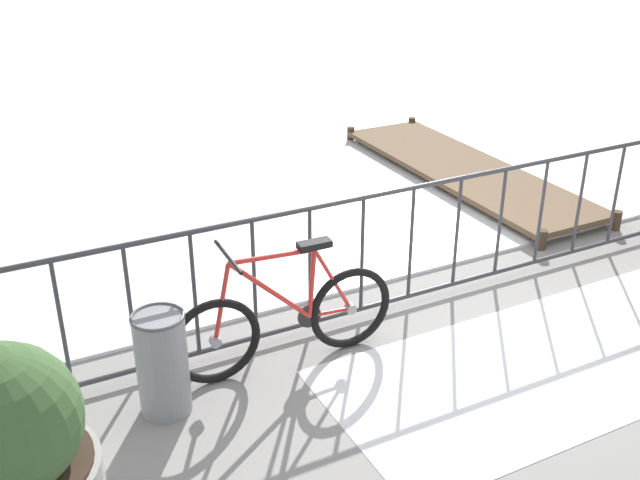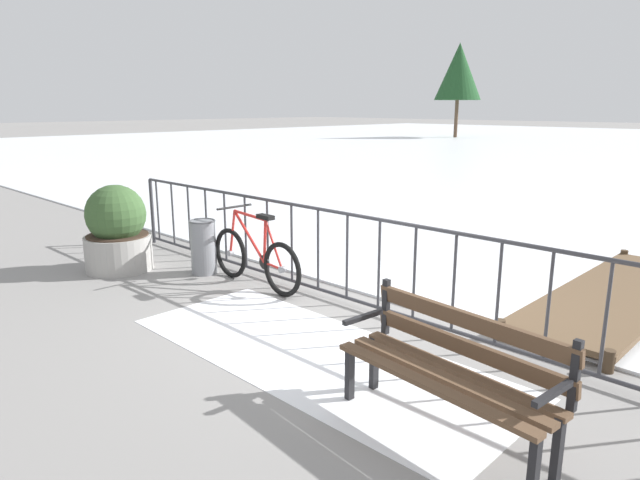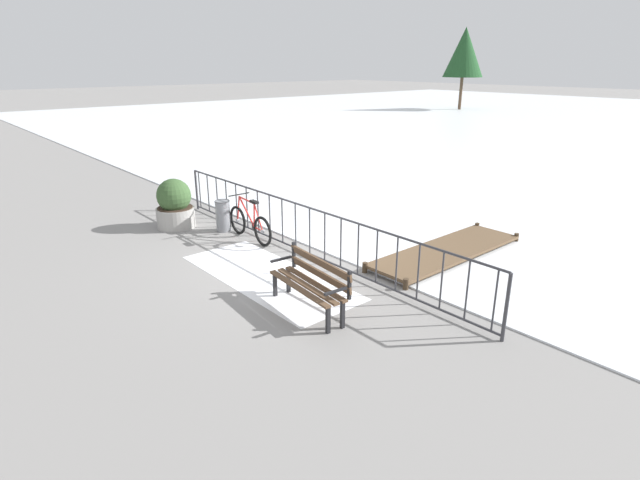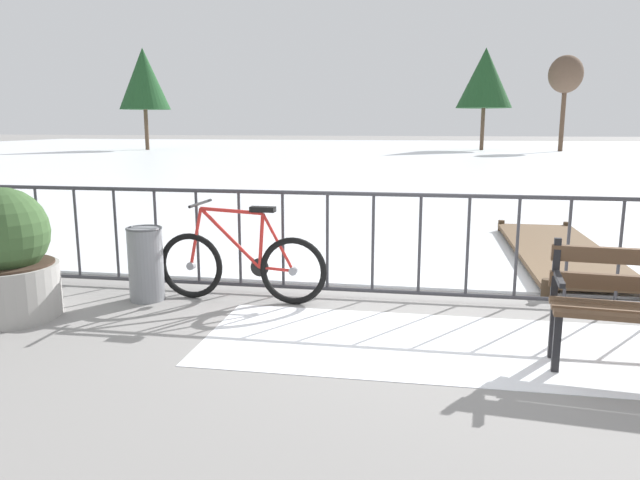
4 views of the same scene
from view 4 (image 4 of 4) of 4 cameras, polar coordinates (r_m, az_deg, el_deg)
ground_plane at (r=6.03m, az=7.13°, el=-5.64°), size 160.00×160.00×0.00m
frozen_pond at (r=34.22m, az=9.59°, el=8.03°), size 80.00×56.00×0.03m
snow_patch at (r=4.89m, az=11.79°, el=-9.77°), size 3.85×1.51×0.01m
railing_fence at (r=5.90m, az=7.26°, el=-0.42°), size 9.06×0.06×1.07m
bicycle_near_railing at (r=5.90m, az=-7.49°, el=-2.33°), size 1.71×0.52×0.97m
planter_with_shrub at (r=6.03m, az=-27.83°, el=-1.50°), size 0.89×0.89×1.18m
trash_bin at (r=6.14m, az=-16.25°, el=-2.13°), size 0.35×0.35×0.73m
wooden_dock at (r=8.29m, az=21.76°, el=-0.91°), size 1.10×3.84×0.20m
tree_far_west at (r=40.77m, az=15.43°, el=14.63°), size 3.52×3.52×6.43m
tree_west_mid at (r=41.25m, az=-16.43°, el=14.49°), size 3.23×3.23×6.46m
tree_centre at (r=40.32m, az=22.35°, el=14.28°), size 2.03×2.03×5.76m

